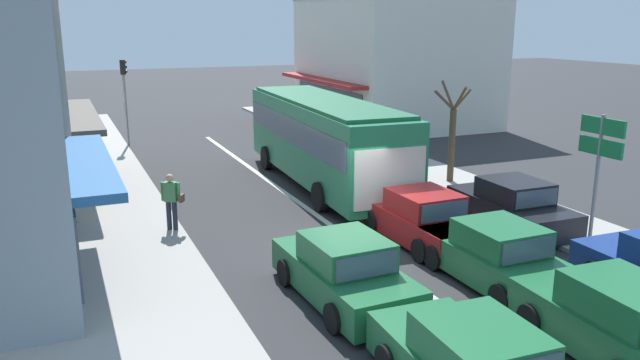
{
  "coord_description": "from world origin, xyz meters",
  "views": [
    {
      "loc": [
        -7.28,
        -14.28,
        5.91
      ],
      "look_at": [
        0.01,
        2.79,
        1.2
      ],
      "focal_mm": 35.0,
      "sensor_mm": 36.0,
      "label": 1
    }
  ],
  "objects_px": {
    "pedestrian_with_handbag_near": "(171,198)",
    "traffic_light_downstreet": "(125,88)",
    "city_bus": "(324,136)",
    "hatchback_behind_bus_near": "(613,321)",
    "parked_sedan_kerb_second": "(512,206)",
    "street_tree_right": "(452,137)",
    "sedan_adjacent_lane_trail": "(422,219)",
    "sedan_adjacent_lane_lead": "(344,272)",
    "directional_road_sign": "(600,149)",
    "sedan_queue_gap_filler": "(497,257)"
  },
  "relations": [
    {
      "from": "sedan_adjacent_lane_lead",
      "to": "sedan_adjacent_lane_trail",
      "type": "bearing_deg",
      "value": 35.21
    },
    {
      "from": "city_bus",
      "to": "sedan_adjacent_lane_trail",
      "type": "distance_m",
      "value": 6.8
    },
    {
      "from": "parked_sedan_kerb_second",
      "to": "traffic_light_downstreet",
      "type": "height_order",
      "value": "traffic_light_downstreet"
    },
    {
      "from": "traffic_light_downstreet",
      "to": "street_tree_right",
      "type": "bearing_deg",
      "value": -49.51
    },
    {
      "from": "street_tree_right",
      "to": "traffic_light_downstreet",
      "type": "bearing_deg",
      "value": 130.49
    },
    {
      "from": "sedan_adjacent_lane_lead",
      "to": "parked_sedan_kerb_second",
      "type": "xyz_separation_m",
      "value": [
        6.65,
        2.55,
        0.0
      ]
    },
    {
      "from": "city_bus",
      "to": "hatchback_behind_bus_near",
      "type": "bearing_deg",
      "value": -90.3
    },
    {
      "from": "city_bus",
      "to": "sedan_queue_gap_filler",
      "type": "bearing_deg",
      "value": -89.32
    },
    {
      "from": "city_bus",
      "to": "directional_road_sign",
      "type": "distance_m",
      "value": 9.7
    },
    {
      "from": "hatchback_behind_bus_near",
      "to": "street_tree_right",
      "type": "xyz_separation_m",
      "value": [
        4.54,
        11.63,
        1.09
      ]
    },
    {
      "from": "sedan_queue_gap_filler",
      "to": "directional_road_sign",
      "type": "bearing_deg",
      "value": 14.26
    },
    {
      "from": "sedan_queue_gap_filler",
      "to": "traffic_light_downstreet",
      "type": "relative_size",
      "value": 1.0
    },
    {
      "from": "hatchback_behind_bus_near",
      "to": "pedestrian_with_handbag_near",
      "type": "bearing_deg",
      "value": 121.33
    },
    {
      "from": "sedan_adjacent_lane_lead",
      "to": "directional_road_sign",
      "type": "xyz_separation_m",
      "value": [
        7.57,
        0.43,
        2.04
      ]
    },
    {
      "from": "sedan_adjacent_lane_trail",
      "to": "street_tree_right",
      "type": "relative_size",
      "value": 1.11
    },
    {
      "from": "hatchback_behind_bus_near",
      "to": "directional_road_sign",
      "type": "bearing_deg",
      "value": 47.22
    },
    {
      "from": "city_bus",
      "to": "sedan_queue_gap_filler",
      "type": "distance_m",
      "value": 9.85
    },
    {
      "from": "sedan_queue_gap_filler",
      "to": "city_bus",
      "type": "bearing_deg",
      "value": 90.68
    },
    {
      "from": "city_bus",
      "to": "street_tree_right",
      "type": "xyz_separation_m",
      "value": [
        4.47,
        -1.62,
        -0.08
      ]
    },
    {
      "from": "sedan_adjacent_lane_lead",
      "to": "traffic_light_downstreet",
      "type": "relative_size",
      "value": 1.01
    },
    {
      "from": "sedan_queue_gap_filler",
      "to": "street_tree_right",
      "type": "xyz_separation_m",
      "value": [
        4.35,
        8.16,
        1.14
      ]
    },
    {
      "from": "hatchback_behind_bus_near",
      "to": "traffic_light_downstreet",
      "type": "distance_m",
      "value": 24.42
    },
    {
      "from": "sedan_queue_gap_filler",
      "to": "sedan_adjacent_lane_lead",
      "type": "height_order",
      "value": "same"
    },
    {
      "from": "sedan_adjacent_lane_trail",
      "to": "pedestrian_with_handbag_near",
      "type": "distance_m",
      "value": 7.06
    },
    {
      "from": "sedan_adjacent_lane_trail",
      "to": "pedestrian_with_handbag_near",
      "type": "xyz_separation_m",
      "value": [
        -6.18,
        3.4,
        0.4
      ]
    },
    {
      "from": "sedan_adjacent_lane_trail",
      "to": "directional_road_sign",
      "type": "distance_m",
      "value": 4.97
    },
    {
      "from": "city_bus",
      "to": "sedan_adjacent_lane_trail",
      "type": "relative_size",
      "value": 2.59
    },
    {
      "from": "parked_sedan_kerb_second",
      "to": "street_tree_right",
      "type": "height_order",
      "value": "street_tree_right"
    },
    {
      "from": "hatchback_behind_bus_near",
      "to": "traffic_light_downstreet",
      "type": "height_order",
      "value": "traffic_light_downstreet"
    },
    {
      "from": "city_bus",
      "to": "hatchback_behind_bus_near",
      "type": "distance_m",
      "value": 13.29
    },
    {
      "from": "parked_sedan_kerb_second",
      "to": "directional_road_sign",
      "type": "xyz_separation_m",
      "value": [
        0.92,
        -2.12,
        2.04
      ]
    },
    {
      "from": "sedan_adjacent_lane_trail",
      "to": "directional_road_sign",
      "type": "relative_size",
      "value": 1.18
    },
    {
      "from": "sedan_adjacent_lane_lead",
      "to": "street_tree_right",
      "type": "xyz_separation_m",
      "value": [
        7.97,
        7.58,
        1.14
      ]
    },
    {
      "from": "sedan_adjacent_lane_trail",
      "to": "city_bus",
      "type": "bearing_deg",
      "value": 90.41
    },
    {
      "from": "hatchback_behind_bus_near",
      "to": "sedan_queue_gap_filler",
      "type": "xyz_separation_m",
      "value": [
        0.19,
        3.47,
        -0.05
      ]
    },
    {
      "from": "traffic_light_downstreet",
      "to": "pedestrian_with_handbag_near",
      "type": "xyz_separation_m",
      "value": [
        -0.34,
        -13.69,
        -1.79
      ]
    },
    {
      "from": "pedestrian_with_handbag_near",
      "to": "street_tree_right",
      "type": "bearing_deg",
      "value": 8.96
    },
    {
      "from": "pedestrian_with_handbag_near",
      "to": "traffic_light_downstreet",
      "type": "bearing_deg",
      "value": 88.59
    },
    {
      "from": "sedan_queue_gap_filler",
      "to": "parked_sedan_kerb_second",
      "type": "relative_size",
      "value": 0.99
    },
    {
      "from": "sedan_adjacent_lane_lead",
      "to": "pedestrian_with_handbag_near",
      "type": "height_order",
      "value": "pedestrian_with_handbag_near"
    },
    {
      "from": "city_bus",
      "to": "directional_road_sign",
      "type": "height_order",
      "value": "directional_road_sign"
    },
    {
      "from": "pedestrian_with_handbag_near",
      "to": "sedan_adjacent_lane_lead",
      "type": "bearing_deg",
      "value": -66.04
    },
    {
      "from": "sedan_queue_gap_filler",
      "to": "street_tree_right",
      "type": "height_order",
      "value": "street_tree_right"
    },
    {
      "from": "hatchback_behind_bus_near",
      "to": "directional_road_sign",
      "type": "xyz_separation_m",
      "value": [
        4.14,
        4.47,
        1.99
      ]
    },
    {
      "from": "directional_road_sign",
      "to": "city_bus",
      "type": "bearing_deg",
      "value": 114.9
    },
    {
      "from": "sedan_adjacent_lane_trail",
      "to": "sedan_adjacent_lane_lead",
      "type": "bearing_deg",
      "value": -144.79
    },
    {
      "from": "hatchback_behind_bus_near",
      "to": "parked_sedan_kerb_second",
      "type": "xyz_separation_m",
      "value": [
        3.22,
        6.6,
        -0.05
      ]
    },
    {
      "from": "parked_sedan_kerb_second",
      "to": "street_tree_right",
      "type": "distance_m",
      "value": 5.32
    },
    {
      "from": "hatchback_behind_bus_near",
      "to": "traffic_light_downstreet",
      "type": "bearing_deg",
      "value": 103.61
    },
    {
      "from": "hatchback_behind_bus_near",
      "to": "pedestrian_with_handbag_near",
      "type": "xyz_separation_m",
      "value": [
        -6.06,
        9.95,
        0.36
      ]
    }
  ]
}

